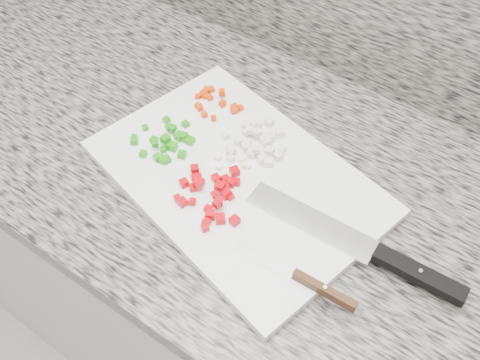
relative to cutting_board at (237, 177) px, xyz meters
The scene contains 10 objects.
cabinet 0.49m from the cutting_board, 28.69° to the left, with size 3.92×0.62×0.86m, color silver.
countertop 0.09m from the cutting_board, 28.69° to the left, with size 3.96×0.64×0.04m, color slate.
cutting_board is the anchor object (origin of this frame).
carrot_pile 0.17m from the cutting_board, 138.48° to the left, with size 0.09×0.07×0.02m.
onion_pile 0.07m from the cutting_board, 95.44° to the left, with size 0.12×0.12×0.02m.
green_pepper_pile 0.14m from the cutting_board, behind, with size 0.11×0.11×0.02m.
red_pepper_pile 0.06m from the cutting_board, 95.77° to the right, with size 0.13×0.13×0.02m.
garlic_pile 0.02m from the cutting_board, 151.94° to the left, with size 0.06×0.06×0.01m.
chef_knife 0.26m from the cutting_board, ahead, with size 0.35×0.05×0.02m.
paring_knife 0.23m from the cutting_board, 28.59° to the right, with size 0.19×0.02×0.02m.
Camera 1 is at (0.25, 0.94, 1.59)m, focal length 40.00 mm.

